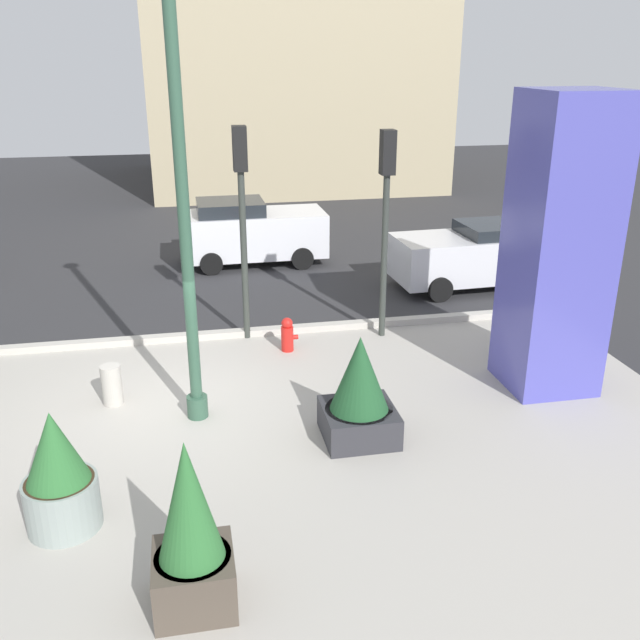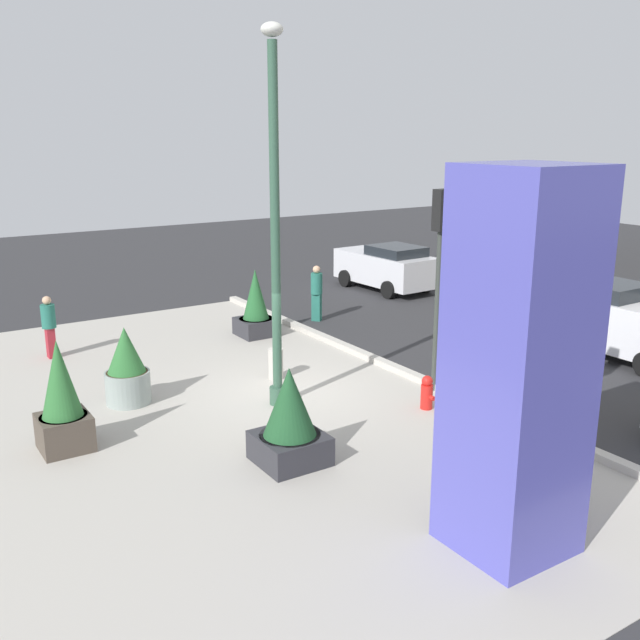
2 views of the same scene
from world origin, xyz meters
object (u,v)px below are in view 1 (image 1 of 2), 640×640
Objects in this scene: lamp_post at (183,200)px; car_far_lane at (476,255)px; potted_plant_near_right at (359,393)px; car_curb_east at (251,232)px; art_pillar_blue at (559,247)px; fire_hydrant at (287,335)px; potted_plant_by_pillar at (191,535)px; traffic_light_corner at (386,201)px; potted_plant_mid_plaza at (59,476)px; concrete_bollard at (112,385)px; traffic_light_far_side at (242,200)px.

car_far_lane is (7.58, 5.91, -2.92)m from lamp_post.
car_curb_east reaches higher than potted_plant_near_right.
art_pillar_blue is 7.19× the size of fire_hydrant.
potted_plant_by_pillar reaches higher than car_curb_east.
traffic_light_corner reaches higher than potted_plant_by_pillar.
potted_plant_mid_plaza is (-8.37, -2.77, -1.91)m from art_pillar_blue.
car_curb_east is at bearing 81.38° from potted_plant_by_pillar.
art_pillar_blue reaches higher than car_curb_east.
art_pillar_blue is 4.56m from potted_plant_near_right.
potted_plant_mid_plaza is at bearing -161.69° from art_pillar_blue.
potted_plant_by_pillar reaches higher than concrete_bollard.
traffic_light_corner is at bearing -8.73° from traffic_light_far_side.
potted_plant_mid_plaza is 0.38× the size of traffic_light_far_side.
traffic_light_corner is at bearing 43.52° from potted_plant_mid_plaza.
fire_hydrant is 3.87m from concrete_bollard.
fire_hydrant is at bearing -89.52° from car_curb_east.
car_curb_east reaches higher than potted_plant_mid_plaza.
concrete_bollard is (-3.45, -1.76, 0.01)m from fire_hydrant.
car_curb_east is (3.40, 8.52, 0.59)m from concrete_bollard.
potted_plant_by_pillar is 7.36m from fire_hydrant.
traffic_light_far_side reaches higher than concrete_bollard.
potted_plant_mid_plaza is 8.59m from traffic_light_corner.
lamp_post is 3.64× the size of potted_plant_by_pillar.
fire_hydrant is (1.97, 2.54, -3.44)m from lamp_post.
traffic_light_far_side is at bearing -158.97° from car_far_lane.
potted_plant_by_pillar is at bearing -98.62° from car_curb_east.
traffic_light_corner is (5.65, 2.21, 2.66)m from concrete_bollard.
car_far_lane is (1.06, 5.85, -1.81)m from art_pillar_blue.
traffic_light_far_side is 1.07× the size of car_curb_east.
potted_plant_by_pillar is at bearing -145.94° from art_pillar_blue.
potted_plant_mid_plaza is 12.77m from car_far_lane.
traffic_light_corner is 0.98× the size of traffic_light_far_side.
car_curb_east is (0.71, 5.85, -2.12)m from traffic_light_far_side.
concrete_bollard is at bearing -158.60° from traffic_light_corner.
car_curb_east is at bearing 149.07° from car_far_lane.
art_pillar_blue is 3.78m from traffic_light_corner.
car_curb_east is at bearing 72.63° from potted_plant_mid_plaza.
potted_plant_by_pillar is at bearing -120.18° from traffic_light_corner.
potted_plant_near_right is (-3.95, -1.28, -1.89)m from art_pillar_blue.
lamp_post is 3.73m from traffic_light_far_side.
traffic_light_corner reaches higher than car_far_lane.
fire_hydrant is 2.97m from traffic_light_far_side.
traffic_light_far_side is at bearing 171.27° from traffic_light_corner.
traffic_light_far_side is (-1.38, 4.67, 2.28)m from potted_plant_near_right.
fire_hydrant is at bearing -168.30° from traffic_light_corner.
traffic_light_far_side is at bearing 44.89° from concrete_bollard.
lamp_post is 1.83× the size of car_curb_east.
traffic_light_corner is (6.01, 5.71, 2.24)m from potted_plant_mid_plaza.
potted_plant_mid_plaza is at bearing -107.37° from car_curb_east.
potted_plant_near_right is at bearing -86.40° from car_curb_east.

